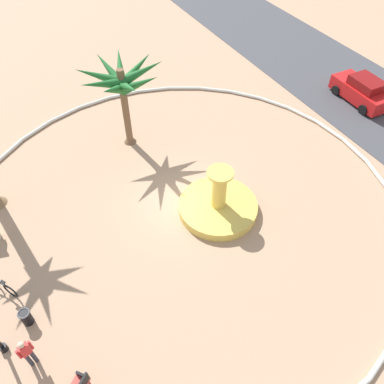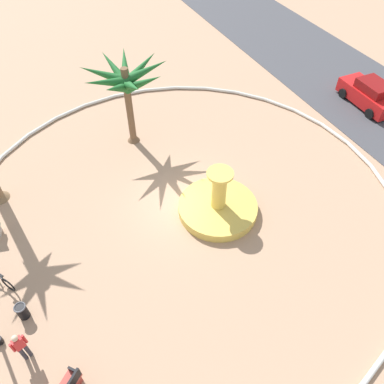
{
  "view_description": "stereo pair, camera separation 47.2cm",
  "coord_description": "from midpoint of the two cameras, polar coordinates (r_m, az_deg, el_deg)",
  "views": [
    {
      "loc": [
        11.36,
        -5.44,
        14.1
      ],
      "look_at": [
        0.35,
        0.41,
        1.0
      ],
      "focal_mm": 36.18,
      "sensor_mm": 36.0,
      "label": 1
    },
    {
      "loc": [
        11.57,
        -5.02,
        14.1
      ],
      "look_at": [
        0.35,
        0.41,
        1.0
      ],
      "focal_mm": 36.18,
      "sensor_mm": 36.0,
      "label": 2
    }
  ],
  "objects": [
    {
      "name": "plaza_curb",
      "position": [
        18.84,
        -0.88,
        -1.6
      ],
      "size": [
        21.1,
        21.1,
        0.2
      ],
      "primitive_type": "torus",
      "color": "silver",
      "rests_on": "ground"
    },
    {
      "name": "bicycle_red_frame",
      "position": [
        17.67,
        -25.79,
        -11.47
      ],
      "size": [
        1.46,
        1.0,
        0.94
      ],
      "color": "black",
      "rests_on": "ground"
    },
    {
      "name": "trash_bin",
      "position": [
        16.52,
        -22.98,
        -15.88
      ],
      "size": [
        0.46,
        0.46,
        0.73
      ],
      "color": "black",
      "rests_on": "ground"
    },
    {
      "name": "parked_car_leftmost",
      "position": [
        27.47,
        25.15,
        12.92
      ],
      "size": [
        4.05,
        2.01,
        1.67
      ],
      "color": "red",
      "rests_on": "ground"
    },
    {
      "name": "ground_plane",
      "position": [
        18.91,
        -0.88,
        -1.8
      ],
      "size": [
        80.0,
        80.0,
        0.0
      ],
      "primitive_type": "plane",
      "color": "tan"
    },
    {
      "name": "person_cyclist_helmet",
      "position": [
        15.27,
        -23.1,
        -20.16
      ],
      "size": [
        0.3,
        0.51,
        1.65
      ],
      "color": "#33333D",
      "rests_on": "ground"
    },
    {
      "name": "palm_tree_near_fountain",
      "position": [
        20.58,
        -9.05,
        15.84
      ],
      "size": [
        4.54,
        4.61,
        4.79
      ],
      "color": "brown",
      "rests_on": "ground"
    },
    {
      "name": "fountain",
      "position": [
        18.41,
        4.57,
        -2.12
      ],
      "size": [
        3.77,
        3.77,
        2.54
      ],
      "color": "gold",
      "rests_on": "ground"
    }
  ]
}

